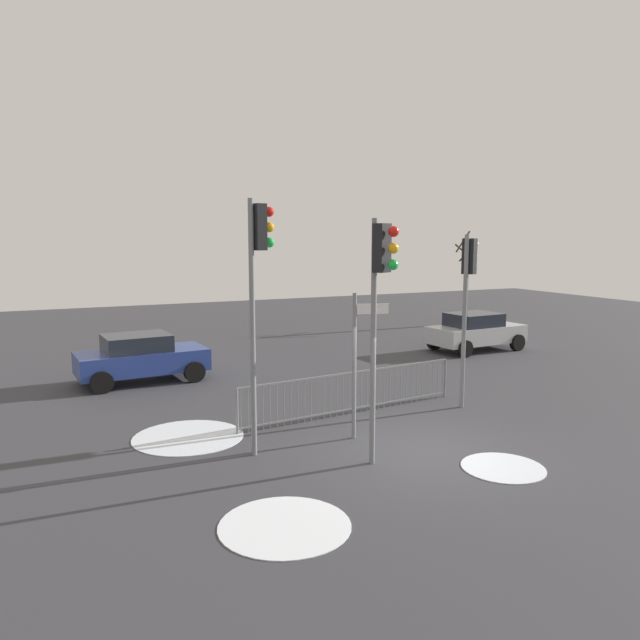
% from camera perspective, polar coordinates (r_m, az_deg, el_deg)
% --- Properties ---
extents(ground_plane, '(60.00, 60.00, 0.00)m').
position_cam_1_polar(ground_plane, '(12.83, 9.54, -12.24)').
color(ground_plane, '#38383D').
extents(traffic_light_foreground_left, '(0.40, 0.53, 4.74)m').
position_cam_1_polar(traffic_light_foreground_left, '(11.27, 5.73, 3.14)').
color(traffic_light_foreground_left, slate).
rests_on(traffic_light_foreground_left, ground).
extents(traffic_light_rear_right, '(0.56, 0.36, 5.13)m').
position_cam_1_polar(traffic_light_rear_right, '(11.88, -5.94, 4.72)').
color(traffic_light_rear_right, slate).
rests_on(traffic_light_rear_right, ground).
extents(traffic_light_rear_left, '(0.53, 0.40, 4.46)m').
position_cam_1_polar(traffic_light_rear_left, '(15.77, 13.88, 3.56)').
color(traffic_light_rear_left, slate).
rests_on(traffic_light_rear_left, ground).
extents(direction_sign_post, '(0.76, 0.27, 3.21)m').
position_cam_1_polar(direction_sign_post, '(13.03, 3.53, -3.62)').
color(direction_sign_post, slate).
rests_on(direction_sign_post, ground).
extents(pedestrian_guard_railing, '(6.23, 0.76, 1.07)m').
position_cam_1_polar(pedestrian_guard_railing, '(15.12, 3.06, -6.84)').
color(pedestrian_guard_railing, slate).
rests_on(pedestrian_guard_railing, ground).
extents(car_blue_near, '(3.93, 2.20, 1.47)m').
position_cam_1_polar(car_blue_near, '(19.09, -16.63, -3.39)').
color(car_blue_near, navy).
rests_on(car_blue_near, ground).
extents(car_silver_far, '(3.92, 2.17, 1.47)m').
position_cam_1_polar(car_silver_far, '(24.12, 14.54, -1.01)').
color(car_silver_far, '#B2B5BA').
rests_on(car_silver_far, ground).
extents(bare_tree_left, '(1.41, 1.41, 4.70)m').
position_cam_1_polar(bare_tree_left, '(31.23, 13.66, 3.67)').
color(bare_tree_left, '#473828').
rests_on(bare_tree_left, ground).
extents(snow_patch_kerb, '(2.44, 2.44, 0.01)m').
position_cam_1_polar(snow_patch_kerb, '(13.84, -12.39, -10.78)').
color(snow_patch_kerb, silver).
rests_on(snow_patch_kerb, ground).
extents(snow_patch_island, '(2.05, 2.05, 0.01)m').
position_cam_1_polar(snow_patch_island, '(9.74, -3.37, -18.89)').
color(snow_patch_island, white).
rests_on(snow_patch_island, ground).
extents(snow_patch_verge, '(1.59, 1.59, 0.01)m').
position_cam_1_polar(snow_patch_verge, '(12.37, 16.97, -13.24)').
color(snow_patch_verge, silver).
rests_on(snow_patch_verge, ground).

